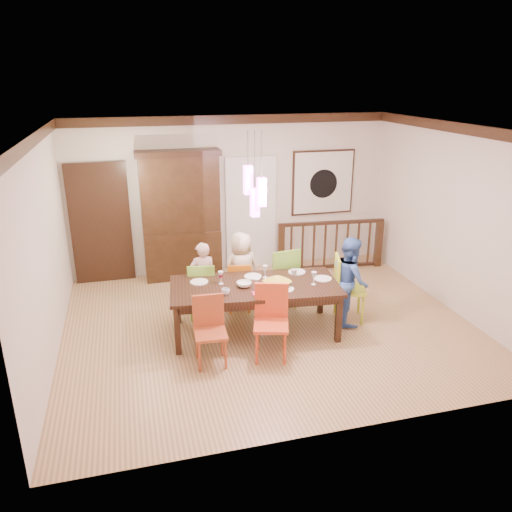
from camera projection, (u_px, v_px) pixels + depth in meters
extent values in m
plane|color=olive|center=(268.00, 325.00, 7.56)|extent=(6.00, 6.00, 0.00)
plane|color=white|center=(270.00, 128.00, 6.57)|extent=(6.00, 6.00, 0.00)
plane|color=beige|center=(232.00, 195.00, 9.33)|extent=(6.00, 0.00, 6.00)
plane|color=beige|center=(43.00, 251.00, 6.34)|extent=(0.00, 5.00, 5.00)
plane|color=beige|center=(454.00, 219.00, 7.78)|extent=(0.00, 5.00, 5.00)
cube|color=black|center=(101.00, 225.00, 8.85)|extent=(1.04, 0.07, 2.24)
cube|color=silver|center=(251.00, 215.00, 9.52)|extent=(0.97, 0.05, 2.22)
cube|color=black|center=(323.00, 182.00, 9.69)|extent=(1.25, 0.04, 1.25)
cube|color=silver|center=(323.00, 183.00, 9.67)|extent=(1.18, 0.02, 1.18)
cylinder|color=black|center=(324.00, 184.00, 9.66)|extent=(0.56, 0.01, 0.56)
cube|color=#EB46BD|center=(248.00, 180.00, 6.62)|extent=(0.11, 0.11, 0.38)
cylinder|color=black|center=(248.00, 148.00, 6.47)|extent=(0.01, 0.01, 0.46)
cube|color=#EB46BD|center=(262.00, 192.00, 6.62)|extent=(0.11, 0.11, 0.38)
cylinder|color=black|center=(262.00, 154.00, 6.45)|extent=(0.01, 0.01, 0.61)
cube|color=#EB46BD|center=(255.00, 203.00, 6.69)|extent=(0.11, 0.11, 0.38)
cylinder|color=black|center=(255.00, 160.00, 6.50)|extent=(0.01, 0.01, 0.76)
cube|color=black|center=(255.00, 286.00, 7.11)|extent=(2.49, 1.33, 0.05)
cube|color=black|center=(174.00, 305.00, 7.39)|extent=(0.09, 0.09, 0.70)
cube|color=black|center=(315.00, 290.00, 7.93)|extent=(0.09, 0.09, 0.70)
cube|color=black|center=(182.00, 335.00, 6.55)|extent=(0.09, 0.09, 0.70)
cube|color=black|center=(339.00, 315.00, 7.08)|extent=(0.09, 0.09, 0.70)
cube|color=black|center=(247.00, 279.00, 7.58)|extent=(2.18, 0.27, 0.10)
cube|color=black|center=(264.00, 305.00, 6.70)|extent=(2.18, 0.27, 0.10)
cube|color=#74B433|center=(202.00, 290.00, 7.69)|extent=(0.47, 0.47, 0.04)
cube|color=#74B433|center=(201.00, 276.00, 7.61)|extent=(0.41, 0.10, 0.45)
cylinder|color=#74B433|center=(193.00, 309.00, 7.58)|extent=(0.04, 0.04, 0.43)
cylinder|color=#74B433|center=(215.00, 307.00, 7.66)|extent=(0.04, 0.04, 0.43)
cylinder|color=#74B433|center=(190.00, 300.00, 7.88)|extent=(0.04, 0.04, 0.43)
cylinder|color=#74B433|center=(211.00, 298.00, 7.96)|extent=(0.04, 0.04, 0.43)
cube|color=#B95E0C|center=(239.00, 287.00, 7.92)|extent=(0.43, 0.43, 0.04)
cube|color=#B95E0C|center=(239.00, 274.00, 7.85)|extent=(0.37, 0.10, 0.41)
cylinder|color=#B95E0C|center=(232.00, 303.00, 7.82)|extent=(0.03, 0.03, 0.39)
cylinder|color=#B95E0C|center=(251.00, 301.00, 7.89)|extent=(0.03, 0.03, 0.39)
cylinder|color=#B95E0C|center=(228.00, 296.00, 8.09)|extent=(0.03, 0.03, 0.39)
cylinder|color=#B95E0C|center=(246.00, 294.00, 8.16)|extent=(0.03, 0.03, 0.39)
cube|color=#649C2B|center=(281.00, 278.00, 8.01)|extent=(0.51, 0.51, 0.04)
cube|color=#649C2B|center=(281.00, 262.00, 7.92)|extent=(0.46, 0.10, 0.50)
cylinder|color=#649C2B|center=(273.00, 298.00, 7.88)|extent=(0.04, 0.04, 0.48)
cylinder|color=#649C2B|center=(295.00, 296.00, 7.97)|extent=(0.04, 0.04, 0.48)
cylinder|color=#649C2B|center=(266.00, 289.00, 8.22)|extent=(0.04, 0.04, 0.48)
cylinder|color=#649C2B|center=(288.00, 287.00, 8.31)|extent=(0.04, 0.04, 0.48)
cube|color=#9D411F|center=(211.00, 334.00, 6.39)|extent=(0.43, 0.43, 0.04)
cube|color=#9D411F|center=(210.00, 317.00, 6.31)|extent=(0.41, 0.06, 0.45)
cylinder|color=#9D411F|center=(200.00, 357.00, 6.28)|extent=(0.04, 0.04, 0.43)
cylinder|color=#9D411F|center=(226.00, 354.00, 6.36)|extent=(0.04, 0.04, 0.43)
cylinder|color=#9D411F|center=(197.00, 344.00, 6.58)|extent=(0.04, 0.04, 0.43)
cylinder|color=#9D411F|center=(221.00, 341.00, 6.66)|extent=(0.04, 0.04, 0.43)
cube|color=#CC431F|center=(271.00, 325.00, 6.52)|extent=(0.56, 0.56, 0.04)
cube|color=#CC431F|center=(271.00, 307.00, 6.43)|extent=(0.44, 0.17, 0.49)
cylinder|color=#CC431F|center=(261.00, 350.00, 6.40)|extent=(0.04, 0.04, 0.47)
cylinder|color=#CC431F|center=(288.00, 347.00, 6.49)|extent=(0.04, 0.04, 0.47)
cylinder|color=#CC431F|center=(254.00, 337.00, 6.73)|extent=(0.04, 0.04, 0.47)
cylinder|color=#CC431F|center=(280.00, 334.00, 6.82)|extent=(0.04, 0.04, 0.47)
cube|color=#B4C926|center=(350.00, 289.00, 7.59)|extent=(0.57, 0.57, 0.04)
cube|color=#B4C926|center=(351.00, 273.00, 7.50)|extent=(0.18, 0.45, 0.50)
cylinder|color=#B4C926|center=(342.00, 311.00, 7.47)|extent=(0.04, 0.04, 0.48)
cylinder|color=#B4C926|center=(365.00, 308.00, 7.55)|extent=(0.04, 0.04, 0.48)
cylinder|color=#B4C926|center=(333.00, 301.00, 7.80)|extent=(0.04, 0.04, 0.48)
cylinder|color=#B4C926|center=(354.00, 298.00, 7.89)|extent=(0.04, 0.04, 0.48)
cube|color=black|center=(183.00, 254.00, 9.24)|extent=(1.38, 0.44, 0.89)
cube|color=black|center=(180.00, 193.00, 8.87)|extent=(1.38, 0.40, 1.38)
cube|color=black|center=(179.00, 191.00, 9.04)|extent=(1.19, 0.02, 1.19)
cube|color=black|center=(178.00, 153.00, 8.63)|extent=(1.48, 0.44, 0.10)
cube|color=black|center=(282.00, 250.00, 9.37)|extent=(0.13, 0.13, 0.92)
cube|color=black|center=(377.00, 242.00, 9.84)|extent=(0.13, 0.13, 0.92)
cube|color=black|center=(332.00, 223.00, 9.44)|extent=(2.08, 0.26, 0.06)
cube|color=black|center=(329.00, 266.00, 9.74)|extent=(1.96, 0.23, 0.05)
imported|color=#FBC4BF|center=(203.00, 278.00, 7.76)|extent=(0.45, 0.31, 1.17)
imported|color=beige|center=(241.00, 270.00, 7.96)|extent=(0.69, 0.53, 1.25)
imported|color=#3E65AE|center=(350.00, 280.00, 7.46)|extent=(0.60, 0.72, 1.34)
imported|color=gold|center=(277.00, 284.00, 7.03)|extent=(0.48, 0.48, 0.09)
imported|color=white|center=(244.00, 284.00, 7.03)|extent=(0.27, 0.27, 0.07)
imported|color=silver|center=(226.00, 292.00, 6.77)|extent=(0.13, 0.13, 0.09)
imported|color=silver|center=(294.00, 272.00, 7.43)|extent=(0.11, 0.11, 0.09)
cylinder|color=white|center=(199.00, 282.00, 7.18)|extent=(0.26, 0.26, 0.01)
cylinder|color=white|center=(253.00, 276.00, 7.38)|extent=(0.26, 0.26, 0.01)
cylinder|color=white|center=(297.00, 272.00, 7.54)|extent=(0.26, 0.26, 0.01)
cylinder|color=white|center=(207.00, 299.00, 6.62)|extent=(0.26, 0.26, 0.01)
cylinder|color=white|center=(285.00, 289.00, 6.94)|extent=(0.26, 0.26, 0.01)
cylinder|color=white|center=(323.00, 279.00, 7.30)|extent=(0.26, 0.26, 0.01)
cube|color=#D83359|center=(259.00, 293.00, 6.82)|extent=(0.18, 0.14, 0.01)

